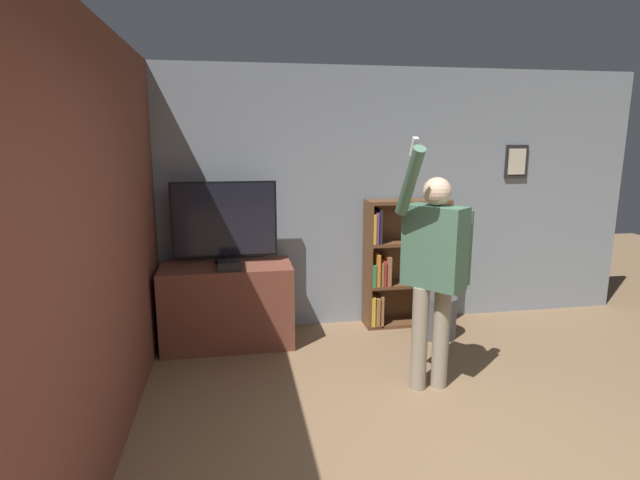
# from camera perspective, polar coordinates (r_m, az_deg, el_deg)

# --- Properties ---
(wall_back) EXTENTS (6.17, 0.09, 2.70)m
(wall_back) POSITION_cam_1_polar(r_m,az_deg,el_deg) (5.31, 4.65, 4.67)
(wall_back) COLOR gray
(wall_back) RESTS_ON ground_plane
(wall_side_brick) EXTENTS (0.06, 4.57, 2.70)m
(wall_side_brick) POSITION_cam_1_polar(r_m,az_deg,el_deg) (3.72, -22.02, 0.88)
(wall_side_brick) COLOR brown
(wall_side_brick) RESTS_ON ground_plane
(tv_ledge) EXTENTS (1.24, 0.58, 0.80)m
(tv_ledge) POSITION_cam_1_polar(r_m,az_deg,el_deg) (4.96, -10.51, -7.31)
(tv_ledge) COLOR brown
(tv_ledge) RESTS_ON ground_plane
(television) EXTENTS (1.00, 0.22, 0.79)m
(television) POSITION_cam_1_polar(r_m,az_deg,el_deg) (4.87, -10.85, 2.10)
(television) COLOR black
(television) RESTS_ON tv_ledge
(game_console) EXTENTS (0.21, 0.21, 0.08)m
(game_console) POSITION_cam_1_polar(r_m,az_deg,el_deg) (4.68, -10.30, -2.84)
(game_console) COLOR black
(game_console) RESTS_ON tv_ledge
(bookshelf) EXTENTS (0.88, 0.28, 1.36)m
(bookshelf) POSITION_cam_1_polar(r_m,az_deg,el_deg) (5.38, 8.91, -2.91)
(bookshelf) COLOR brown
(bookshelf) RESTS_ON ground_plane
(person) EXTENTS (0.61, 0.57, 2.00)m
(person) POSITION_cam_1_polar(r_m,az_deg,el_deg) (3.95, 12.89, -2.59)
(person) COLOR gray
(person) RESTS_ON ground_plane
(waste_bin) EXTENTS (0.36, 0.36, 0.42)m
(waste_bin) POSITION_cam_1_polar(r_m,az_deg,el_deg) (5.24, 13.36, -8.52)
(waste_bin) COLOR #4C4C51
(waste_bin) RESTS_ON ground_plane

